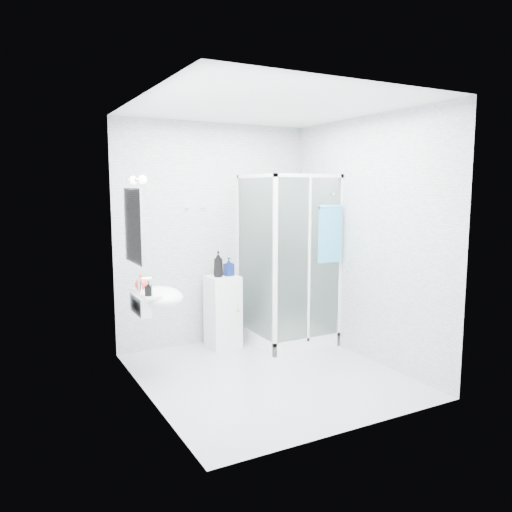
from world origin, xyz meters
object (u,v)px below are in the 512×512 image
hand_towel (330,232)px  soap_dispenser_black (148,289)px  shower_enclosure (286,307)px  storage_cabinet (223,312)px  shampoo_bottle_b (229,267)px  soap_dispenser_orange (141,282)px  wall_basin (156,298)px  shampoo_bottle_a (218,264)px

hand_towel → soap_dispenser_black: hand_towel is taller
shower_enclosure → storage_cabinet: size_ratio=2.39×
shampoo_bottle_b → soap_dispenser_orange: bearing=-159.5°
shampoo_bottle_b → shower_enclosure: bearing=-22.6°
shower_enclosure → wall_basin: shower_enclosure is taller
hand_towel → soap_dispenser_black: size_ratio=4.73×
wall_basin → shampoo_bottle_b: size_ratio=2.64×
shampoo_bottle_b → soap_dispenser_orange: (-1.14, -0.43, -0.00)m
hand_towel → soap_dispenser_orange: bearing=173.7°
storage_cabinet → soap_dispenser_black: bearing=-146.9°
shower_enclosure → shampoo_bottle_a: shower_enclosure is taller
wall_basin → shampoo_bottle_b: bearing=28.9°
storage_cabinet → soap_dispenser_orange: 1.27m
hand_towel → soap_dispenser_orange: (-2.09, 0.23, -0.41)m
shower_enclosure → soap_dispenser_orange: 1.84m
wall_basin → soap_dispenser_black: bearing=-126.3°
hand_towel → shampoo_bottle_a: hand_towel is taller
shower_enclosure → hand_towel: size_ratio=3.10×
wall_basin → soap_dispenser_black: (-0.12, -0.16, 0.13)m
storage_cabinet → shampoo_bottle_b: bearing=-9.1°
shampoo_bottle_a → shampoo_bottle_b: bearing=4.2°
shampoo_bottle_a → shampoo_bottle_b: shampoo_bottle_a is taller
shower_enclosure → storage_cabinet: shower_enclosure is taller
shower_enclosure → storage_cabinet: 0.74m
soap_dispenser_orange → storage_cabinet: bearing=22.2°
wall_basin → shampoo_bottle_a: 1.08m
shower_enclosure → wall_basin: 1.72m
wall_basin → hand_towel: size_ratio=0.87×
storage_cabinet → shower_enclosure: bearing=-22.5°
shampoo_bottle_b → hand_towel: bearing=-34.8°
wall_basin → storage_cabinet: size_ratio=0.67×
wall_basin → shampoo_bottle_a: (0.90, 0.56, 0.19)m
hand_towel → shampoo_bottle_b: 1.22m
soap_dispenser_black → wall_basin: bearing=53.7°
soap_dispenser_orange → soap_dispenser_black: (-0.01, -0.31, -0.01)m
storage_cabinet → hand_towel: hand_towel is taller
shower_enclosure → soap_dispenser_black: 1.90m
shampoo_bottle_b → soap_dispenser_orange: size_ratio=1.39×
shower_enclosure → soap_dispenser_orange: bearing=-174.5°
shower_enclosure → shampoo_bottle_b: shower_enclosure is taller
hand_towel → shampoo_bottle_b: size_ratio=3.04×
shower_enclosure → hand_towel: bearing=-50.5°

